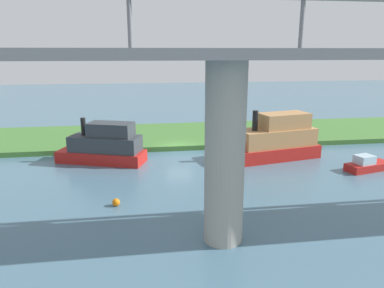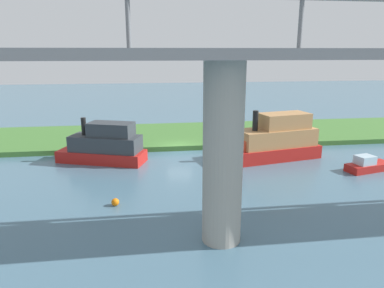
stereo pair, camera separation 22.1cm
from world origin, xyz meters
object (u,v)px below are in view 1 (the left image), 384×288
(motorboat_white, at_px, (274,140))
(skiff_small, at_px, (104,146))
(mooring_post, at_px, (269,136))
(bridge_pylon, at_px, (225,155))
(person_on_bank, at_px, (130,134))
(marker_buoy, at_px, (116,202))
(riverboat_paddlewheel, at_px, (367,165))

(motorboat_white, height_order, skiff_small, motorboat_white)
(mooring_post, xyz_separation_m, motorboat_white, (1.27, 4.75, 0.68))
(bridge_pylon, bearing_deg, motorboat_white, -120.09)
(person_on_bank, distance_m, marker_buoy, 15.79)
(marker_buoy, bearing_deg, bridge_pylon, 138.82)
(bridge_pylon, height_order, marker_buoy, bridge_pylon)
(skiff_small, bearing_deg, person_on_bank, -110.13)
(bridge_pylon, relative_size, marker_buoy, 18.76)
(bridge_pylon, height_order, skiff_small, bridge_pylon)
(mooring_post, xyz_separation_m, marker_buoy, (15.26, 13.55, -0.78))
(person_on_bank, height_order, skiff_small, skiff_small)
(person_on_bank, relative_size, marker_buoy, 2.78)
(skiff_small, relative_size, riverboat_paddlewheel, 1.92)
(bridge_pylon, relative_size, riverboat_paddlewheel, 2.18)
(riverboat_paddlewheel, relative_size, marker_buoy, 8.59)
(riverboat_paddlewheel, bearing_deg, marker_buoy, 11.78)
(mooring_post, relative_size, riverboat_paddlewheel, 0.25)
(skiff_small, height_order, marker_buoy, skiff_small)
(mooring_post, bearing_deg, motorboat_white, 75.00)
(bridge_pylon, xyz_separation_m, motorboat_white, (-8.09, -13.96, -2.97))
(person_on_bank, xyz_separation_m, motorboat_white, (-13.43, 6.95, 0.52))
(bridge_pylon, relative_size, person_on_bank, 6.75)
(bridge_pylon, distance_m, skiff_small, 17.08)
(skiff_small, xyz_separation_m, riverboat_paddlewheel, (-22.13, 5.56, -1.00))
(bridge_pylon, bearing_deg, marker_buoy, -41.18)
(person_on_bank, bearing_deg, bridge_pylon, 104.33)
(motorboat_white, relative_size, marker_buoy, 18.99)
(motorboat_white, distance_m, riverboat_paddlewheel, 8.04)
(mooring_post, height_order, motorboat_white, motorboat_white)
(marker_buoy, bearing_deg, mooring_post, -138.40)
(bridge_pylon, bearing_deg, riverboat_paddlewheel, -147.16)
(skiff_small, relative_size, marker_buoy, 16.50)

